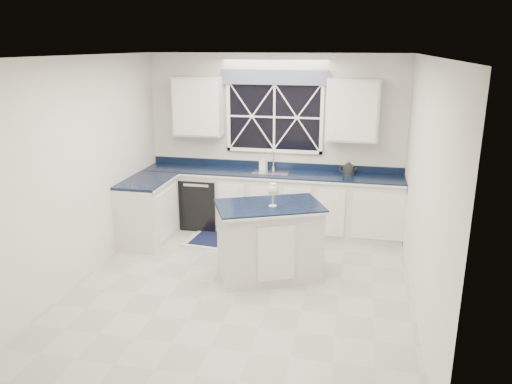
% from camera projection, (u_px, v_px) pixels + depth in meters
% --- Properties ---
extents(ground, '(4.50, 4.50, 0.00)m').
position_uv_depth(ground, '(242.00, 286.00, 6.07)').
color(ground, '#AAAAA6').
rests_on(ground, ground).
extents(back_wall, '(4.00, 0.10, 2.70)m').
position_uv_depth(back_wall, '(275.00, 142.00, 7.79)').
color(back_wall, silver).
rests_on(back_wall, ground).
extents(base_cabinets, '(3.99, 1.60, 0.90)m').
position_uv_depth(base_cabinets, '(248.00, 205.00, 7.68)').
color(base_cabinets, silver).
rests_on(base_cabinets, ground).
extents(countertop, '(3.98, 0.64, 0.04)m').
position_uv_depth(countertop, '(271.00, 174.00, 7.63)').
color(countertop, black).
rests_on(countertop, base_cabinets).
extents(dishwasher, '(0.60, 0.58, 0.82)m').
position_uv_depth(dishwasher, '(203.00, 201.00, 8.00)').
color(dishwasher, black).
rests_on(dishwasher, ground).
extents(window, '(1.65, 0.09, 1.26)m').
position_uv_depth(window, '(274.00, 112.00, 7.61)').
color(window, black).
rests_on(window, ground).
extents(upper_cabinets, '(3.10, 0.34, 0.90)m').
position_uv_depth(upper_cabinets, '(273.00, 108.00, 7.48)').
color(upper_cabinets, silver).
rests_on(upper_cabinets, ground).
extents(faucet, '(0.05, 0.20, 0.30)m').
position_uv_depth(faucet, '(273.00, 159.00, 7.77)').
color(faucet, silver).
rests_on(faucet, countertop).
extents(island, '(1.47, 1.21, 0.94)m').
position_uv_depth(island, '(269.00, 240.00, 6.21)').
color(island, silver).
rests_on(island, ground).
extents(rug, '(1.34, 0.90, 0.02)m').
position_uv_depth(rug, '(231.00, 241.00, 7.43)').
color(rug, '#B9B9B4').
rests_on(rug, ground).
extents(kettle, '(0.27, 0.22, 0.20)m').
position_uv_depth(kettle, '(348.00, 169.00, 7.46)').
color(kettle, '#2C2C2E').
rests_on(kettle, countertop).
extents(wine_glass, '(0.12, 0.12, 0.28)m').
position_uv_depth(wine_glass, '(273.00, 191.00, 5.96)').
color(wine_glass, silver).
rests_on(wine_glass, island).
extents(soap_bottle, '(0.12, 0.12, 0.22)m').
position_uv_depth(soap_bottle, '(263.00, 163.00, 7.78)').
color(soap_bottle, silver).
rests_on(soap_bottle, countertop).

